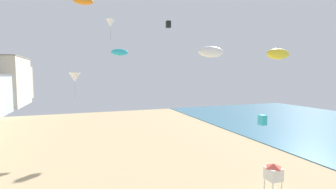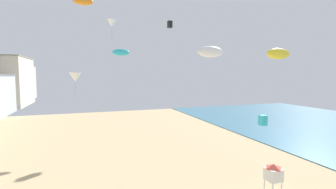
{
  "view_description": "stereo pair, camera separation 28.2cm",
  "coord_description": "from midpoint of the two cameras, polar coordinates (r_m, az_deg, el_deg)",
  "views": [
    {
      "loc": [
        -2.73,
        -4.38,
        9.64
      ],
      "look_at": [
        5.02,
        17.01,
        7.81
      ],
      "focal_mm": 25.46,
      "sensor_mm": 36.0,
      "label": 1
    },
    {
      "loc": [
        -2.46,
        -4.47,
        9.64
      ],
      "look_at": [
        5.02,
        17.01,
        7.81
      ],
      "focal_mm": 25.46,
      "sensor_mm": 36.0,
      "label": 2
    }
  ],
  "objects": [
    {
      "name": "kite_white_delta",
      "position": [
        39.84,
        -13.1,
        16.25
      ],
      "size": [
        1.41,
        1.41,
        3.19
      ],
      "color": "white"
    },
    {
      "name": "kite_yellow_parafoil",
      "position": [
        21.87,
        25.21,
        8.81
      ],
      "size": [
        2.3,
        0.64,
        0.9
      ],
      "color": "yellow"
    },
    {
      "name": "kite_white_parafoil",
      "position": [
        18.23,
        10.53,
        10.02
      ],
      "size": [
        2.12,
        0.59,
        0.82
      ],
      "color": "white"
    },
    {
      "name": "kite_white_delta_2",
      "position": [
        25.42,
        -21.02,
        3.87
      ],
      "size": [
        1.12,
        1.12,
        2.54
      ],
      "color": "white"
    },
    {
      "name": "kite_cyan_box",
      "position": [
        24.15,
        22.05,
        -5.73
      ],
      "size": [
        0.6,
        0.6,
        0.95
      ],
      "color": "#2DB7CC"
    },
    {
      "name": "kite_orange_parafoil",
      "position": [
        21.5,
        -19.28,
        20.33
      ],
      "size": [
        1.55,
        0.43,
        0.6
      ],
      "color": "orange"
    },
    {
      "name": "lifeguard_stand",
      "position": [
        21.89,
        24.26,
        -16.7
      ],
      "size": [
        1.1,
        1.1,
        2.55
      ],
      "rotation": [
        0.0,
        0.0,
        -0.22
      ],
      "color": "white",
      "rests_on": "ground"
    },
    {
      "name": "kite_cyan_parafoil",
      "position": [
        38.15,
        -11.0,
        9.89
      ],
      "size": [
        2.64,
        0.73,
        1.03
      ],
      "color": "#2DB7CC"
    },
    {
      "name": "kite_black_box",
      "position": [
        44.04,
        0.62,
        16.44
      ],
      "size": [
        0.76,
        0.76,
        1.19
      ],
      "color": "black"
    },
    {
      "name": "boardwalk_hotel_furthest",
      "position": [
        111.76,
        -32.35,
        2.44
      ],
      "size": [
        10.98,
        15.93,
        13.6
      ],
      "color": "#C6B29E",
      "rests_on": "ground"
    }
  ]
}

